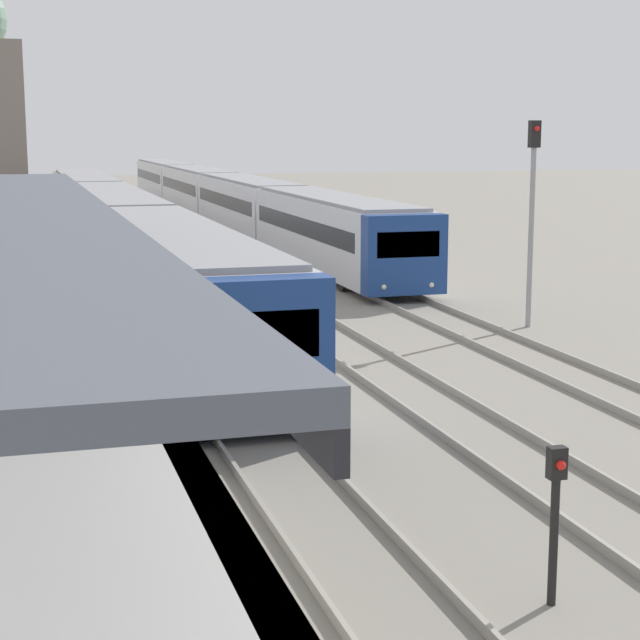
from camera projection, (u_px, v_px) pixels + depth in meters
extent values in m
cube|color=black|center=(106.00, 226.00, 16.27)|extent=(0.08, 24.07, 0.24)
cylinder|color=#2D2D33|center=(99.00, 381.00, 16.87)|extent=(0.14, 0.14, 0.85)
cylinder|color=#2D2D33|center=(112.00, 380.00, 16.93)|extent=(0.14, 0.14, 0.85)
cube|color=olive|center=(104.00, 336.00, 16.77)|extent=(0.40, 0.22, 0.60)
sphere|color=tan|center=(103.00, 310.00, 16.70)|extent=(0.22, 0.22, 0.22)
cube|color=#334C8E|center=(105.00, 337.00, 16.58)|extent=(0.30, 0.18, 0.40)
cube|color=navy|center=(256.00, 353.00, 17.94)|extent=(2.58, 0.70, 2.53)
cube|color=black|center=(260.00, 336.00, 17.57)|extent=(2.02, 0.04, 0.81)
sphere|color=#EFEACC|center=(215.00, 417.00, 17.58)|extent=(0.16, 0.16, 0.16)
sphere|color=#EFEACC|center=(306.00, 410.00, 18.00)|extent=(0.16, 0.16, 0.16)
cube|color=#A8ADB7|center=(181.00, 286.00, 25.54)|extent=(2.58, 15.38, 2.53)
cube|color=gray|center=(180.00, 231.00, 25.31)|extent=(2.27, 15.08, 0.12)
cube|color=black|center=(181.00, 274.00, 25.49)|extent=(2.60, 14.15, 0.66)
cylinder|color=black|center=(166.00, 385.00, 20.72)|extent=(0.12, 0.70, 0.70)
cylinder|color=black|center=(276.00, 377.00, 21.33)|extent=(0.12, 0.70, 0.70)
cylinder|color=black|center=(116.00, 304.00, 30.17)|extent=(0.12, 0.70, 0.70)
cylinder|color=black|center=(193.00, 301.00, 30.78)|extent=(0.12, 0.70, 0.70)
cube|color=#A8ADB7|center=(116.00, 228.00, 40.41)|extent=(2.58, 15.38, 2.53)
cube|color=gray|center=(115.00, 193.00, 40.17)|extent=(2.27, 15.08, 0.12)
cube|color=black|center=(116.00, 221.00, 40.36)|extent=(2.60, 14.15, 0.66)
cylinder|color=black|center=(99.00, 278.00, 35.59)|extent=(0.12, 0.70, 0.70)
cylinder|color=black|center=(165.00, 275.00, 36.20)|extent=(0.12, 0.70, 0.70)
cylinder|color=black|center=(79.00, 246.00, 45.04)|extent=(0.12, 0.70, 0.70)
cylinder|color=black|center=(131.00, 245.00, 45.65)|extent=(0.12, 0.70, 0.70)
cube|color=#A8ADB7|center=(86.00, 201.00, 55.28)|extent=(2.58, 15.38, 2.53)
cube|color=gray|center=(85.00, 175.00, 55.04)|extent=(2.27, 15.08, 0.12)
cube|color=black|center=(86.00, 196.00, 55.23)|extent=(2.60, 14.15, 0.66)
cylinder|color=black|center=(71.00, 234.00, 50.46)|extent=(0.12, 0.70, 0.70)
cylinder|color=black|center=(118.00, 232.00, 51.06)|extent=(0.12, 0.70, 0.70)
cylinder|color=black|center=(61.00, 217.00, 59.91)|extent=(0.12, 0.70, 0.70)
cylinder|color=black|center=(100.00, 216.00, 60.51)|extent=(0.12, 0.70, 0.70)
cube|color=navy|center=(404.00, 255.00, 32.35)|extent=(2.56, 0.70, 2.43)
cube|color=black|center=(408.00, 244.00, 31.98)|extent=(2.00, 0.04, 0.78)
sphere|color=#EFEACC|center=(384.00, 287.00, 31.98)|extent=(0.16, 0.16, 0.16)
sphere|color=#EFEACC|center=(432.00, 285.00, 32.40)|extent=(0.16, 0.16, 0.16)
cube|color=silver|center=(333.00, 232.00, 39.36)|extent=(2.56, 14.14, 2.43)
cube|color=gray|center=(333.00, 197.00, 39.14)|extent=(2.25, 13.85, 0.12)
cube|color=black|center=(333.00, 225.00, 39.31)|extent=(2.58, 13.01, 0.63)
cylinder|color=black|center=(342.00, 280.00, 34.92)|extent=(0.12, 0.70, 0.70)
cylinder|color=black|center=(404.00, 278.00, 35.52)|extent=(0.12, 0.70, 0.70)
cylinder|color=black|center=(275.00, 250.00, 43.60)|extent=(0.12, 0.70, 0.70)
cylinder|color=black|center=(326.00, 249.00, 44.20)|extent=(0.12, 0.70, 0.70)
cube|color=silver|center=(248.00, 205.00, 53.05)|extent=(2.56, 14.14, 2.43)
cube|color=gray|center=(248.00, 180.00, 52.83)|extent=(2.25, 13.85, 0.12)
cube|color=black|center=(248.00, 200.00, 53.00)|extent=(2.58, 13.01, 0.63)
cylinder|color=black|center=(247.00, 238.00, 48.61)|extent=(0.12, 0.70, 0.70)
cylinder|color=black|center=(293.00, 236.00, 49.21)|extent=(0.12, 0.70, 0.70)
cylinder|color=black|center=(210.00, 221.00, 57.29)|extent=(0.12, 0.70, 0.70)
cylinder|color=black|center=(250.00, 220.00, 57.89)|extent=(0.12, 0.70, 0.70)
cube|color=silver|center=(198.00, 190.00, 66.74)|extent=(2.56, 14.14, 2.43)
cube|color=gray|center=(198.00, 169.00, 66.52)|extent=(2.25, 13.85, 0.12)
cube|color=black|center=(198.00, 185.00, 66.69)|extent=(2.58, 13.01, 0.63)
cylinder|color=black|center=(194.00, 214.00, 62.30)|extent=(0.12, 0.70, 0.70)
cylinder|color=black|center=(230.00, 213.00, 62.90)|extent=(0.12, 0.70, 0.70)
cylinder|color=black|center=(171.00, 203.00, 70.98)|extent=(0.12, 0.70, 0.70)
cylinder|color=black|center=(203.00, 203.00, 71.58)|extent=(0.12, 0.70, 0.70)
cube|color=silver|center=(165.00, 179.00, 80.43)|extent=(2.56, 14.14, 2.43)
cube|color=gray|center=(165.00, 162.00, 80.21)|extent=(2.25, 13.85, 0.12)
cube|color=black|center=(165.00, 176.00, 80.38)|extent=(2.58, 13.01, 0.63)
cylinder|color=black|center=(160.00, 198.00, 75.99)|extent=(0.12, 0.70, 0.70)
cylinder|color=black|center=(190.00, 198.00, 76.59)|extent=(0.12, 0.70, 0.70)
cylinder|color=black|center=(144.00, 191.00, 84.67)|extent=(0.12, 0.70, 0.70)
cylinder|color=black|center=(171.00, 191.00, 85.27)|extent=(0.12, 0.70, 0.70)
cylinder|color=black|center=(554.00, 542.00, 11.82)|extent=(0.10, 0.10, 1.47)
cube|color=black|center=(557.00, 463.00, 11.65)|extent=(0.20, 0.14, 0.36)
sphere|color=red|center=(561.00, 465.00, 11.57)|extent=(0.11, 0.11, 0.11)
cylinder|color=gray|center=(531.00, 225.00, 28.17)|extent=(0.14, 0.14, 5.45)
cube|color=black|center=(534.00, 134.00, 27.75)|extent=(0.28, 0.20, 0.70)
sphere|color=red|center=(537.00, 129.00, 27.62)|extent=(0.14, 0.14, 0.14)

